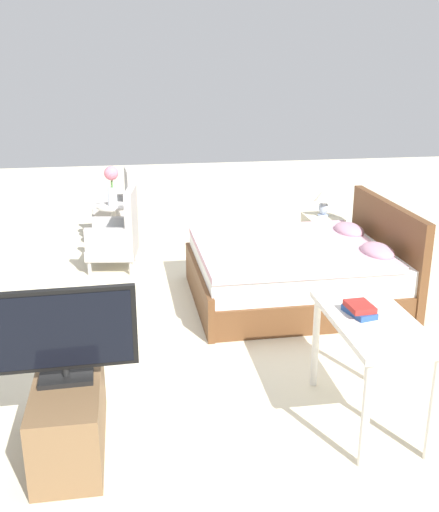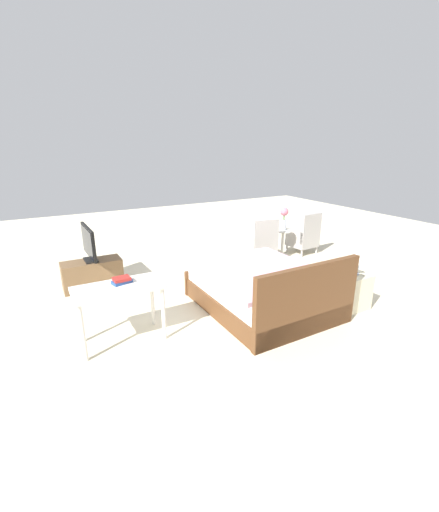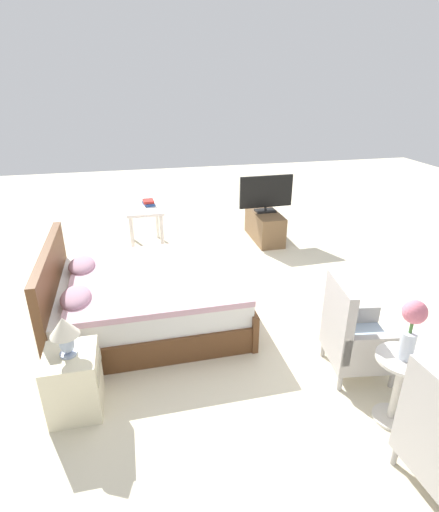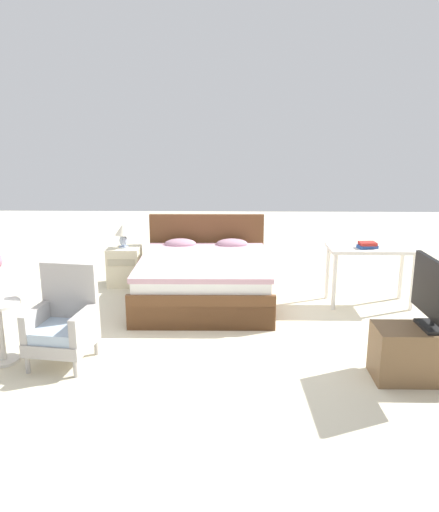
{
  "view_description": "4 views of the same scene",
  "coord_description": "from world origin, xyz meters",
  "px_view_note": "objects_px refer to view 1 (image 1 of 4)",
  "views": [
    {
      "loc": [
        5.28,
        -0.64,
        2.34
      ],
      "look_at": [
        0.12,
        0.19,
        0.57
      ],
      "focal_mm": 42.0,
      "sensor_mm": 36.0,
      "label": 1
    },
    {
      "loc": [
        2.76,
        4.72,
        2.34
      ],
      "look_at": [
        0.27,
        0.26,
        0.66
      ],
      "focal_mm": 24.0,
      "sensor_mm": 36.0,
      "label": 2
    },
    {
      "loc": [
        -3.89,
        1.05,
        2.48
      ],
      "look_at": [
        0.13,
        0.14,
        0.62
      ],
      "focal_mm": 28.0,
      "sensor_mm": 36.0,
      "label": 3
    },
    {
      "loc": [
        0.25,
        -5.09,
        2.15
      ],
      "look_at": [
        0.14,
        0.31,
        0.76
      ],
      "focal_mm": 35.0,
      "sensor_mm": 36.0,
      "label": 4
    }
  ],
  "objects_px": {
    "armchair_by_window_right": "(117,237)",
    "nightstand": "(322,238)",
    "table_lamp": "(324,198)",
    "tv_flatscreen": "(62,334)",
    "bed": "(299,272)",
    "armchair_by_window_left": "(117,211)",
    "vanity_desk": "(372,334)",
    "side_table": "(114,223)",
    "book_stack": "(360,309)",
    "flower_vase": "(112,181)",
    "tv_stand": "(70,414)"
  },
  "relations": [
    {
      "from": "book_stack",
      "to": "nightstand",
      "type": "bearing_deg",
      "value": 165.5
    },
    {
      "from": "armchair_by_window_right",
      "to": "nightstand",
      "type": "distance_m",
      "value": 2.39
    },
    {
      "from": "armchair_by_window_right",
      "to": "tv_flatscreen",
      "type": "relative_size",
      "value": 1.05
    },
    {
      "from": "armchair_by_window_right",
      "to": "flower_vase",
      "type": "height_order",
      "value": "flower_vase"
    },
    {
      "from": "table_lamp",
      "to": "vanity_desk",
      "type": "relative_size",
      "value": 0.32
    },
    {
      "from": "armchair_by_window_right",
      "to": "vanity_desk",
      "type": "distance_m",
      "value": 3.68
    },
    {
      "from": "flower_vase",
      "to": "tv_stand",
      "type": "relative_size",
      "value": 0.5
    },
    {
      "from": "armchair_by_window_left",
      "to": "bed",
      "type": "bearing_deg",
      "value": 36.38
    },
    {
      "from": "flower_vase",
      "to": "tv_flatscreen",
      "type": "xyz_separation_m",
      "value": [
        3.88,
        -0.25,
        -0.11
      ]
    },
    {
      "from": "armchair_by_window_left",
      "to": "table_lamp",
      "type": "height_order",
      "value": "armchair_by_window_left"
    },
    {
      "from": "armchair_by_window_left",
      "to": "side_table",
      "type": "height_order",
      "value": "armchair_by_window_left"
    },
    {
      "from": "vanity_desk",
      "to": "side_table",
      "type": "bearing_deg",
      "value": -156.54
    },
    {
      "from": "side_table",
      "to": "book_stack",
      "type": "relative_size",
      "value": 2.36
    },
    {
      "from": "armchair_by_window_left",
      "to": "nightstand",
      "type": "xyz_separation_m",
      "value": [
        1.25,
        2.39,
        -0.11
      ]
    },
    {
      "from": "bed",
      "to": "table_lamp",
      "type": "xyz_separation_m",
      "value": [
        -1.15,
        0.62,
        0.45
      ]
    },
    {
      "from": "armchair_by_window_left",
      "to": "side_table",
      "type": "xyz_separation_m",
      "value": [
        0.58,
        -0.04,
        -0.0
      ]
    },
    {
      "from": "side_table",
      "to": "table_lamp",
      "type": "bearing_deg",
      "value": 74.69
    },
    {
      "from": "armchair_by_window_right",
      "to": "nightstand",
      "type": "xyz_separation_m",
      "value": [
        0.08,
        2.39,
        -0.11
      ]
    },
    {
      "from": "tv_flatscreen",
      "to": "flower_vase",
      "type": "bearing_deg",
      "value": 176.32
    },
    {
      "from": "armchair_by_window_left",
      "to": "book_stack",
      "type": "distance_m",
      "value": 4.68
    },
    {
      "from": "flower_vase",
      "to": "book_stack",
      "type": "xyz_separation_m",
      "value": [
        3.8,
        1.61,
        -0.11
      ]
    },
    {
      "from": "armchair_by_window_right",
      "to": "book_stack",
      "type": "xyz_separation_m",
      "value": [
        3.22,
        1.57,
        0.4
      ]
    },
    {
      "from": "armchair_by_window_left",
      "to": "tv_flatscreen",
      "type": "height_order",
      "value": "tv_flatscreen"
    },
    {
      "from": "tv_stand",
      "to": "tv_flatscreen",
      "type": "relative_size",
      "value": 1.1
    },
    {
      "from": "tv_stand",
      "to": "table_lamp",
      "type": "bearing_deg",
      "value": 140.27
    },
    {
      "from": "book_stack",
      "to": "armchair_by_window_right",
      "type": "bearing_deg",
      "value": -153.94
    },
    {
      "from": "bed",
      "to": "nightstand",
      "type": "relative_size",
      "value": 3.69
    },
    {
      "from": "bed",
      "to": "book_stack",
      "type": "relative_size",
      "value": 7.81
    },
    {
      "from": "bed",
      "to": "tv_stand",
      "type": "distance_m",
      "value": 2.91
    },
    {
      "from": "armchair_by_window_right",
      "to": "nightstand",
      "type": "height_order",
      "value": "armchair_by_window_right"
    },
    {
      "from": "nightstand",
      "to": "book_stack",
      "type": "height_order",
      "value": "book_stack"
    },
    {
      "from": "flower_vase",
      "to": "table_lamp",
      "type": "relative_size",
      "value": 1.45
    },
    {
      "from": "bed",
      "to": "table_lamp",
      "type": "bearing_deg",
      "value": 151.8
    },
    {
      "from": "armchair_by_window_left",
      "to": "side_table",
      "type": "bearing_deg",
      "value": -3.77
    },
    {
      "from": "tv_flatscreen",
      "to": "side_table",
      "type": "bearing_deg",
      "value": 176.32
    },
    {
      "from": "tv_stand",
      "to": "vanity_desk",
      "type": "distance_m",
      "value": 1.97
    },
    {
      "from": "armchair_by_window_left",
      "to": "vanity_desk",
      "type": "height_order",
      "value": "armchair_by_window_left"
    },
    {
      "from": "nightstand",
      "to": "table_lamp",
      "type": "height_order",
      "value": "table_lamp"
    },
    {
      "from": "table_lamp",
      "to": "tv_flatscreen",
      "type": "relative_size",
      "value": 0.38
    },
    {
      "from": "nightstand",
      "to": "vanity_desk",
      "type": "relative_size",
      "value": 0.52
    },
    {
      "from": "armchair_by_window_left",
      "to": "side_table",
      "type": "relative_size",
      "value": 1.54
    },
    {
      "from": "tv_flatscreen",
      "to": "book_stack",
      "type": "height_order",
      "value": "tv_flatscreen"
    },
    {
      "from": "bed",
      "to": "armchair_by_window_left",
      "type": "bearing_deg",
      "value": -143.62
    },
    {
      "from": "armchair_by_window_left",
      "to": "nightstand",
      "type": "relative_size",
      "value": 1.72
    },
    {
      "from": "bed",
      "to": "tv_flatscreen",
      "type": "relative_size",
      "value": 2.26
    },
    {
      "from": "table_lamp",
      "to": "flower_vase",
      "type": "bearing_deg",
      "value": -105.31
    },
    {
      "from": "bed",
      "to": "nightstand",
      "type": "height_order",
      "value": "bed"
    },
    {
      "from": "armchair_by_window_left",
      "to": "flower_vase",
      "type": "xyz_separation_m",
      "value": [
        0.58,
        -0.04,
        0.51
      ]
    },
    {
      "from": "armchair_by_window_left",
      "to": "vanity_desk",
      "type": "distance_m",
      "value": 4.75
    },
    {
      "from": "nightstand",
      "to": "book_stack",
      "type": "distance_m",
      "value": 3.28
    }
  ]
}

